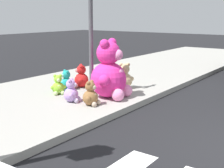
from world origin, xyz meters
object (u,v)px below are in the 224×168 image
at_px(plush_lime, 58,86).
at_px(plush_teal, 66,82).
at_px(plush_brown, 91,95).
at_px(plush_lavender, 72,93).
at_px(plush_tan, 124,78).
at_px(sign_pole, 91,28).
at_px(plush_pink_large, 110,74).
at_px(plush_red, 81,78).

xyz_separation_m(plush_lime, plush_teal, (0.44, 0.15, 0.02)).
xyz_separation_m(plush_lime, plush_brown, (-0.29, -1.34, 0.02)).
distance_m(plush_lavender, plush_teal, 1.22).
height_order(plush_lavender, plush_tan, plush_tan).
bearing_deg(sign_pole, plush_lavender, -172.63).
xyz_separation_m(plush_pink_large, plush_teal, (-0.09, 1.42, -0.36)).
distance_m(plush_lavender, plush_red, 1.54).
height_order(plush_pink_large, plush_lime, plush_pink_large).
height_order(sign_pole, plush_lime, sign_pole).
xyz_separation_m(plush_lavender, plush_lime, (0.34, 0.79, -0.02)).
distance_m(sign_pole, plush_pink_large, 1.26).
bearing_deg(plush_lime, plush_pink_large, -67.38).
distance_m(plush_pink_large, plush_tan, 1.11).
xyz_separation_m(plush_pink_large, plush_brown, (-0.82, -0.07, -0.35)).
height_order(plush_red, plush_teal, plush_red).
relative_size(sign_pole, plush_lime, 6.17).
bearing_deg(plush_brown, sign_pole, 38.79).
bearing_deg(plush_lime, plush_lavender, -113.04).
relative_size(plush_red, plush_brown, 1.14).
xyz_separation_m(sign_pole, plush_brown, (-0.82, -0.66, -1.47)).
height_order(plush_lime, plush_teal, plush_teal).
bearing_deg(plush_pink_large, plush_lavender, 151.02).
height_order(sign_pole, plush_teal, sign_pole).
height_order(plush_pink_large, plush_lavender, plush_pink_large).
distance_m(plush_lavender, plush_lime, 0.86).
xyz_separation_m(plush_red, plush_brown, (-1.23, -1.40, -0.03)).
bearing_deg(plush_teal, plush_tan, -45.40).
bearing_deg(plush_brown, plush_teal, 64.05).
xyz_separation_m(sign_pole, plush_red, (0.41, 0.74, -1.44)).
relative_size(sign_pole, plush_red, 4.89).
height_order(sign_pole, plush_brown, sign_pole).
xyz_separation_m(sign_pole, plush_pink_large, (-0.00, -0.59, -1.12)).
bearing_deg(plush_brown, plush_lavender, 94.84).
bearing_deg(plush_teal, plush_lavender, -129.33).
bearing_deg(plush_lime, plush_brown, -102.21).
xyz_separation_m(sign_pole, plush_teal, (-0.10, 0.83, -1.47)).
bearing_deg(plush_brown, plush_red, 48.70).
relative_size(plush_teal, plush_brown, 0.98).
relative_size(sign_pole, plush_teal, 5.73).
xyz_separation_m(plush_lime, plush_tan, (1.57, -1.00, 0.08)).
height_order(plush_red, plush_tan, plush_tan).
xyz_separation_m(plush_teal, plush_brown, (-0.73, -1.49, 0.01)).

